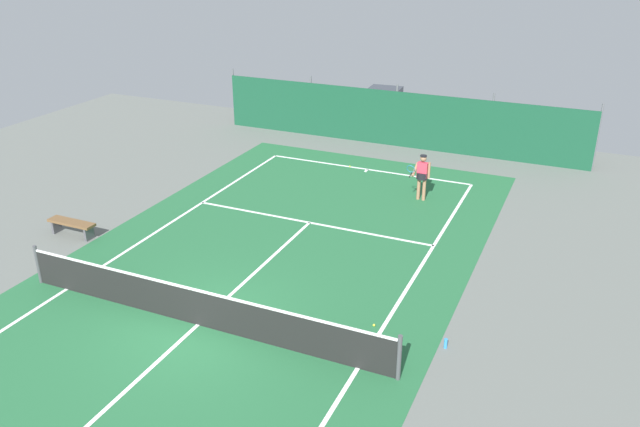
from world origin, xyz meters
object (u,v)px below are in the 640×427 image
tennis_net (197,307)px  water_bottle (446,343)px  courtside_bench (72,225)px  tennis_player (422,174)px  tennis_ball_near_player (374,325)px  tennis_ball_midcourt (350,166)px  parked_car (383,106)px

tennis_net → water_bottle: bearing=14.8°
tennis_net → courtside_bench: (-6.31, 2.57, -0.14)m
tennis_player → tennis_ball_near_player: (1.14, -8.09, -0.93)m
tennis_player → tennis_ball_midcourt: size_ratio=24.85×
tennis_player → tennis_ball_midcourt: (-3.50, 2.12, -0.93)m
tennis_ball_near_player → courtside_bench: courtside_bench is taller
tennis_net → water_bottle: (5.66, 1.50, -0.39)m
tennis_ball_near_player → tennis_ball_midcourt: (-4.64, 10.22, 0.00)m
tennis_player → parked_car: size_ratio=0.38×
water_bottle → tennis_ball_near_player: bearing=174.9°
tennis_player → parked_car: (-4.39, 8.71, -0.12)m
tennis_ball_near_player → tennis_ball_midcourt: size_ratio=1.00×
tennis_ball_midcourt → tennis_net: bearing=-86.4°
tennis_ball_near_player → water_bottle: 1.78m
tennis_player → water_bottle: tennis_player is taller
tennis_ball_midcourt → tennis_ball_near_player: bearing=-65.6°
tennis_player → courtside_bench: size_ratio=1.03×
tennis_player → courtside_bench: tennis_player is taller
tennis_ball_midcourt → water_bottle: (6.41, -10.38, 0.09)m
parked_car → tennis_net: bearing=91.4°
tennis_player → courtside_bench: 11.58m
tennis_net → courtside_bench: 6.81m
tennis_player → tennis_ball_near_player: bearing=101.5°
tennis_net → parked_car: parked_car is taller
tennis_net → tennis_ball_midcourt: (-0.75, 11.87, -0.48)m
tennis_net → tennis_ball_near_player: size_ratio=153.33×
tennis_ball_midcourt → water_bottle: 12.20m
parked_car → courtside_bench: (-4.67, -15.89, -0.46)m
parked_car → courtside_bench: bearing=70.0°
tennis_player → tennis_ball_near_player: size_ratio=24.85×
water_bottle → tennis_net: bearing=-165.2°
tennis_player → tennis_net: bearing=77.7°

